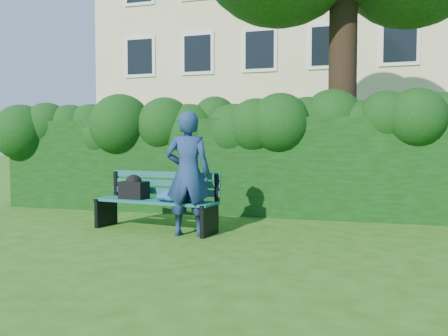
# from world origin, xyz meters

# --- Properties ---
(ground) EXTENTS (80.00, 80.00, 0.00)m
(ground) POSITION_xyz_m (0.00, 0.00, 0.00)
(ground) COLOR #2B5A10
(ground) RESTS_ON ground
(apartment_building) EXTENTS (16.00, 8.08, 12.00)m
(apartment_building) POSITION_xyz_m (-0.00, 13.99, 6.00)
(apartment_building) COLOR beige
(apartment_building) RESTS_ON ground
(hedge) EXTENTS (10.00, 1.00, 1.80)m
(hedge) POSITION_xyz_m (0.00, 2.20, 0.90)
(hedge) COLOR black
(hedge) RESTS_ON ground
(park_bench) EXTENTS (2.03, 0.86, 0.89)m
(park_bench) POSITION_xyz_m (-0.97, 0.18, 0.51)
(park_bench) COLOR #105145
(park_bench) RESTS_ON ground
(man_reading) EXTENTS (0.71, 0.52, 1.79)m
(man_reading) POSITION_xyz_m (-0.35, -0.08, 0.90)
(man_reading) COLOR navy
(man_reading) RESTS_ON ground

